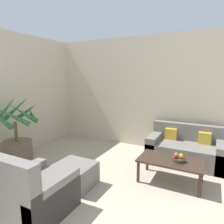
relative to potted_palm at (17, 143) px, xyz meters
The scene contains 10 objects.
wall_back 3.51m from the potted_palm, 40.40° to the left, with size 7.78×0.06×2.70m.
potted_palm is the anchor object (origin of this frame).
sofa_loveseat 3.41m from the potted_palm, 29.56° to the left, with size 1.49×0.79×0.75m.
coffee_table 2.94m from the potted_palm, 14.10° to the left, with size 1.04×0.59×0.39m.
fruit_bowl 3.06m from the potted_palm, 13.30° to the left, with size 0.20×0.20×0.06m.
apple_red 3.00m from the potted_palm, 12.89° to the left, with size 0.06×0.06×0.06m.
apple_green 3.02m from the potted_palm, 14.24° to the left, with size 0.07×0.07×0.07m.
orange_fruit 3.09m from the potted_palm, 13.27° to the left, with size 0.08×0.08×0.08m.
armchair 1.75m from the potted_palm, 31.26° to the right, with size 0.77×0.82×0.86m.
ottoman 1.53m from the potted_palm, ahead, with size 0.61×0.53×0.37m.
Camera 1 is at (0.82, 1.68, 1.75)m, focal length 32.00 mm.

